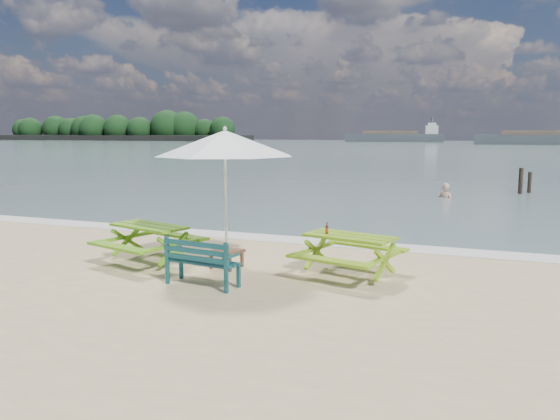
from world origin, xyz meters
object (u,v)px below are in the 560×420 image
at_px(picnic_table_left, 150,244).
at_px(patio_umbrella, 225,143).
at_px(swimmer, 445,205).
at_px(picnic_table_right, 349,257).
at_px(beer_bottle, 327,230).
at_px(side_table, 227,259).
at_px(park_bench, 203,271).

xyz_separation_m(picnic_table_left, patio_umbrella, (1.72, 0.16, 2.12)).
bearing_deg(patio_umbrella, swimmer, 76.90).
bearing_deg(picnic_table_right, beer_bottle, -178.10).
bearing_deg(side_table, patio_umbrella, -90.00).
bearing_deg(swimmer, side_table, -103.10).
distance_m(patio_umbrella, beer_bottle, 2.61).
height_order(side_table, swimmer, swimmer).
height_order(park_bench, swimmer, park_bench).
distance_m(picnic_table_left, beer_bottle, 3.79).
height_order(picnic_table_left, park_bench, park_bench).
height_order(side_table, patio_umbrella, patio_umbrella).
relative_size(picnic_table_right, park_bench, 1.56).
relative_size(picnic_table_left, picnic_table_right, 1.03).
bearing_deg(side_table, picnic_table_left, -174.60).
relative_size(park_bench, side_table, 2.25).
relative_size(side_table, patio_umbrella, 0.20).
bearing_deg(picnic_table_left, swimmer, 70.66).
xyz_separation_m(side_table, swimmer, (3.26, 14.02, -0.52)).
bearing_deg(picnic_table_left, patio_umbrella, 5.40).
relative_size(side_table, beer_bottle, 2.70).
bearing_deg(beer_bottle, patio_umbrella, -173.54).
relative_size(picnic_table_left, swimmer, 1.21).
relative_size(picnic_table_right, patio_umbrella, 0.70).
xyz_separation_m(patio_umbrella, swimmer, (3.26, 14.02, -2.84)).
height_order(picnic_table_right, park_bench, park_bench).
distance_m(picnic_table_left, picnic_table_right, 4.20).
bearing_deg(park_bench, side_table, 97.55).
height_order(park_bench, side_table, park_bench).
bearing_deg(side_table, beer_bottle, 6.46).
relative_size(patio_umbrella, beer_bottle, 13.48).
bearing_deg(patio_umbrella, side_table, 90.00).
relative_size(picnic_table_left, side_table, 3.62).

